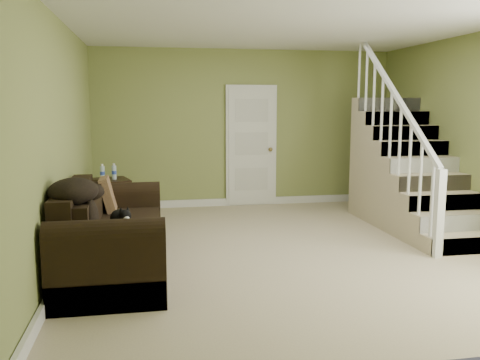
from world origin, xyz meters
name	(u,v)px	position (x,y,z in m)	size (l,w,h in m)	color
floor	(288,249)	(0.00, 0.00, 0.00)	(5.00, 5.50, 0.01)	tan
ceiling	(291,23)	(0.00, 0.00, 2.60)	(5.00, 5.50, 0.01)	white
wall_back	(245,128)	(0.00, 2.75, 1.30)	(5.00, 0.04, 2.60)	#86924E
wall_front	(410,169)	(0.00, -2.75, 1.30)	(5.00, 0.04, 2.60)	#86924E
wall_left	(63,142)	(-2.50, 0.00, 1.30)	(0.04, 5.50, 2.60)	#86924E
baseboard_back	(245,201)	(0.00, 2.72, 0.06)	(5.00, 0.04, 0.12)	white
baseboard_left	(71,255)	(-2.47, 0.00, 0.06)	(0.04, 5.50, 0.12)	white
baseboard_right	(476,235)	(2.47, 0.00, 0.06)	(0.04, 5.50, 0.12)	white
door	(251,146)	(0.10, 2.71, 1.01)	(0.86, 0.12, 2.02)	white
staircase	(406,179)	(1.99, 0.97, 0.64)	(1.00, 2.51, 2.82)	tan
sofa	(109,239)	(-2.02, -0.45, 0.34)	(0.98, 2.26, 0.90)	black
side_table	(110,201)	(-2.17, 1.78, 0.32)	(0.65, 0.65, 0.87)	black
cat	(120,219)	(-1.90, -0.59, 0.58)	(0.31, 0.49, 0.24)	black
banana	(116,230)	(-1.93, -0.77, 0.51)	(0.05, 0.18, 0.05)	gold
throw_pillow	(108,194)	(-2.07, 0.27, 0.68)	(0.10, 0.39, 0.39)	#513320
throw_blanket	(73,191)	(-2.28, -0.95, 0.93)	(0.44, 0.57, 0.24)	black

